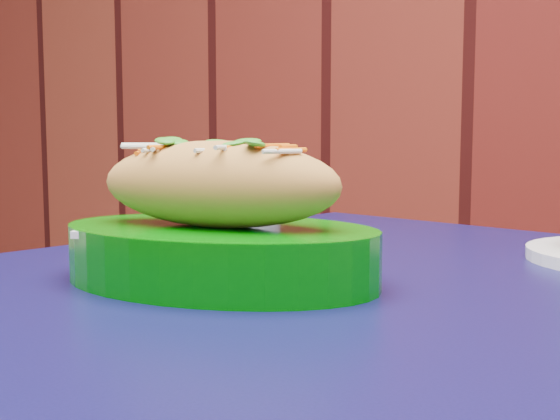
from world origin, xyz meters
The scene contains 3 objects.
cafe_table centered at (0.32, 1.82, 0.66)m, with size 0.93×0.93×0.75m.
banh_mi_basket centered at (0.19, 1.74, 0.80)m, with size 0.31×0.23×0.13m.
water_glass centered at (0.04, 2.00, 0.80)m, with size 0.07×0.07×0.11m, color silver.
Camera 1 is at (0.55, 1.27, 0.87)m, focal length 45.00 mm.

